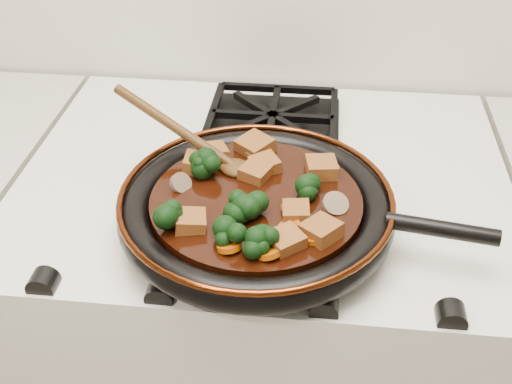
# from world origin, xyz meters

# --- Properties ---
(stove) EXTENTS (0.76, 0.60, 0.90)m
(stove) POSITION_xyz_m (0.00, 1.69, 0.45)
(stove) COLOR silver
(stove) RESTS_ON ground
(burner_grate_front) EXTENTS (0.23, 0.23, 0.03)m
(burner_grate_front) POSITION_xyz_m (0.00, 1.55, 0.91)
(burner_grate_front) COLOR black
(burner_grate_front) RESTS_ON stove
(burner_grate_back) EXTENTS (0.23, 0.23, 0.03)m
(burner_grate_back) POSITION_xyz_m (0.00, 1.83, 0.91)
(burner_grate_back) COLOR black
(burner_grate_back) RESTS_ON stove
(skillet) EXTENTS (0.50, 0.37, 0.05)m
(skillet) POSITION_xyz_m (0.00, 1.54, 0.94)
(skillet) COLOR black
(skillet) RESTS_ON burner_grate_front
(braising_sauce) EXTENTS (0.28, 0.28, 0.02)m
(braising_sauce) POSITION_xyz_m (0.00, 1.54, 0.95)
(braising_sauce) COLOR black
(braising_sauce) RESTS_ON skillet
(tofu_cube_0) EXTENTS (0.05, 0.05, 0.03)m
(tofu_cube_0) POSITION_xyz_m (0.09, 1.61, 0.97)
(tofu_cube_0) COLOR brown
(tofu_cube_0) RESTS_ON braising_sauce
(tofu_cube_1) EXTENTS (0.05, 0.05, 0.02)m
(tofu_cube_1) POSITION_xyz_m (-0.00, 1.59, 0.97)
(tofu_cube_1) COLOR brown
(tofu_cube_1) RESTS_ON braising_sauce
(tofu_cube_2) EXTENTS (0.05, 0.05, 0.02)m
(tofu_cube_2) POSITION_xyz_m (-0.07, 1.64, 0.97)
(tofu_cube_2) COLOR brown
(tofu_cube_2) RESTS_ON braising_sauce
(tofu_cube_3) EXTENTS (0.04, 0.04, 0.02)m
(tofu_cube_3) POSITION_xyz_m (0.06, 1.51, 0.97)
(tofu_cube_3) COLOR brown
(tofu_cube_3) RESTS_ON braising_sauce
(tofu_cube_4) EXTENTS (0.05, 0.05, 0.02)m
(tofu_cube_4) POSITION_xyz_m (0.01, 1.61, 0.97)
(tofu_cube_4) COLOR brown
(tofu_cube_4) RESTS_ON braising_sauce
(tofu_cube_5) EXTENTS (0.06, 0.06, 0.03)m
(tofu_cube_5) POSITION_xyz_m (0.09, 1.48, 0.97)
(tofu_cube_5) COLOR brown
(tofu_cube_5) RESTS_ON braising_sauce
(tofu_cube_6) EXTENTS (0.06, 0.06, 0.03)m
(tofu_cube_6) POSITION_xyz_m (-0.01, 1.66, 0.97)
(tofu_cube_6) COLOR brown
(tofu_cube_6) RESTS_ON braising_sauce
(tofu_cube_7) EXTENTS (0.05, 0.06, 0.02)m
(tofu_cube_7) POSITION_xyz_m (0.05, 1.45, 0.97)
(tofu_cube_7) COLOR brown
(tofu_cube_7) RESTS_ON braising_sauce
(tofu_cube_8) EXTENTS (0.04, 0.04, 0.03)m
(tofu_cube_8) POSITION_xyz_m (-0.09, 1.61, 0.97)
(tofu_cube_8) COLOR brown
(tofu_cube_8) RESTS_ON braising_sauce
(tofu_cube_9) EXTENTS (0.05, 0.05, 0.03)m
(tofu_cube_9) POSITION_xyz_m (-0.07, 1.48, 0.97)
(tofu_cube_9) COLOR brown
(tofu_cube_9) RESTS_ON braising_sauce
(broccoli_floret_0) EXTENTS (0.07, 0.08, 0.07)m
(broccoli_floret_0) POSITION_xyz_m (-0.10, 1.48, 0.97)
(broccoli_floret_0) COLOR black
(broccoli_floret_0) RESTS_ON braising_sauce
(broccoli_floret_1) EXTENTS (0.08, 0.09, 0.06)m
(broccoli_floret_1) POSITION_xyz_m (-0.00, 1.51, 0.97)
(broccoli_floret_1) COLOR black
(broccoli_floret_1) RESTS_ON braising_sauce
(broccoli_floret_2) EXTENTS (0.09, 0.09, 0.07)m
(broccoli_floret_2) POSITION_xyz_m (-0.07, 1.59, 0.97)
(broccoli_floret_2) COLOR black
(broccoli_floret_2) RESTS_ON braising_sauce
(broccoli_floret_3) EXTENTS (0.09, 0.08, 0.07)m
(broccoli_floret_3) POSITION_xyz_m (0.08, 1.56, 0.97)
(broccoli_floret_3) COLOR black
(broccoli_floret_3) RESTS_ON braising_sauce
(broccoli_floret_4) EXTENTS (0.09, 0.09, 0.07)m
(broccoli_floret_4) POSITION_xyz_m (-0.01, 1.50, 0.97)
(broccoli_floret_4) COLOR black
(broccoli_floret_4) RESTS_ON braising_sauce
(broccoli_floret_5) EXTENTS (0.08, 0.08, 0.05)m
(broccoli_floret_5) POSITION_xyz_m (0.02, 1.44, 0.97)
(broccoli_floret_5) COLOR black
(broccoli_floret_5) RESTS_ON braising_sauce
(broccoli_floret_6) EXTENTS (0.09, 0.09, 0.07)m
(broccoli_floret_6) POSITION_xyz_m (-0.02, 1.45, 0.97)
(broccoli_floret_6) COLOR black
(broccoli_floret_6) RESTS_ON braising_sauce
(carrot_coin_0) EXTENTS (0.03, 0.03, 0.02)m
(carrot_coin_0) POSITION_xyz_m (-0.02, 1.44, 0.96)
(carrot_coin_0) COLOR #AB4504
(carrot_coin_0) RESTS_ON braising_sauce
(carrot_coin_1) EXTENTS (0.03, 0.03, 0.02)m
(carrot_coin_1) POSITION_xyz_m (0.10, 1.62, 0.96)
(carrot_coin_1) COLOR #AB4504
(carrot_coin_1) RESTS_ON braising_sauce
(carrot_coin_2) EXTENTS (0.03, 0.03, 0.02)m
(carrot_coin_2) POSITION_xyz_m (0.05, 1.52, 0.96)
(carrot_coin_2) COLOR #AB4504
(carrot_coin_2) RESTS_ON braising_sauce
(carrot_coin_3) EXTENTS (0.03, 0.03, 0.02)m
(carrot_coin_3) POSITION_xyz_m (0.03, 1.43, 0.96)
(carrot_coin_3) COLOR #AB4504
(carrot_coin_3) RESTS_ON braising_sauce
(carrot_coin_4) EXTENTS (0.03, 0.03, 0.02)m
(carrot_coin_4) POSITION_xyz_m (0.05, 1.48, 0.96)
(carrot_coin_4) COLOR #AB4504
(carrot_coin_4) RESTS_ON braising_sauce
(carrot_coin_5) EXTENTS (0.03, 0.03, 0.01)m
(carrot_coin_5) POSITION_xyz_m (0.08, 1.47, 0.96)
(carrot_coin_5) COLOR #AB4504
(carrot_coin_5) RESTS_ON braising_sauce
(mushroom_slice_0) EXTENTS (0.05, 0.05, 0.02)m
(mushroom_slice_0) POSITION_xyz_m (-0.01, 1.65, 0.97)
(mushroom_slice_0) COLOR brown
(mushroom_slice_0) RESTS_ON braising_sauce
(mushroom_slice_1) EXTENTS (0.05, 0.05, 0.02)m
(mushroom_slice_1) POSITION_xyz_m (0.11, 1.53, 0.97)
(mushroom_slice_1) COLOR brown
(mushroom_slice_1) RESTS_ON braising_sauce
(mushroom_slice_2) EXTENTS (0.04, 0.04, 0.03)m
(mushroom_slice_2) POSITION_xyz_m (-0.10, 1.56, 0.97)
(mushroom_slice_2) COLOR brown
(mushroom_slice_2) RESTS_ON braising_sauce
(wooden_spoon) EXTENTS (0.14, 0.08, 0.22)m
(wooden_spoon) POSITION_xyz_m (-0.08, 1.63, 0.98)
(wooden_spoon) COLOR #42270E
(wooden_spoon) RESTS_ON braising_sauce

